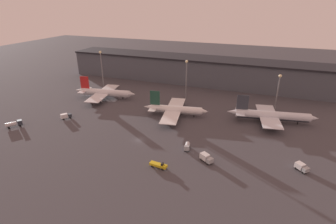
{
  "coord_description": "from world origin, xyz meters",
  "views": [
    {
      "loc": [
        49.45,
        -93.36,
        59.05
      ],
      "look_at": [
        5.6,
        22.09,
        6.0
      ],
      "focal_mm": 28.0,
      "sensor_mm": 36.0,
      "label": 1
    }
  ],
  "objects": [
    {
      "name": "lamp_post_0",
      "position": [
        -59.46,
        61.0,
        16.73
      ],
      "size": [
        1.8,
        1.8,
        26.51
      ],
      "color": "slate",
      "rests_on": "ground"
    },
    {
      "name": "service_vehicle_5",
      "position": [
        67.12,
        0.82,
        1.56
      ],
      "size": [
        5.28,
        5.13,
        2.76
      ],
      "rotation": [
        0.0,
        0.0,
        -0.74
      ],
      "color": "#9EA3A8",
      "rests_on": "ground"
    },
    {
      "name": "airplane_1",
      "position": [
        6.01,
        32.1,
        3.48
      ],
      "size": [
        36.04,
        38.2,
        13.58
      ],
      "rotation": [
        0.0,
        0.0,
        0.18
      ],
      "color": "white",
      "rests_on": "ground"
    },
    {
      "name": "airplane_2",
      "position": [
        55.52,
        41.5,
        3.81
      ],
      "size": [
        45.45,
        31.92,
        14.02
      ],
      "rotation": [
        0.0,
        0.0,
        0.18
      ],
      "color": "silver",
      "rests_on": "ground"
    },
    {
      "name": "service_vehicle_1",
      "position": [
        -47.64,
        7.17,
        1.63
      ],
      "size": [
        4.91,
        5.74,
        2.87
      ],
      "rotation": [
        0.0,
        0.0,
        0.96
      ],
      "color": "#282D38",
      "rests_on": "ground"
    },
    {
      "name": "service_vehicle_0",
      "position": [
        16.4,
        -16.55,
        1.17
      ],
      "size": [
        7.07,
        2.65,
        2.48
      ],
      "rotation": [
        0.0,
        0.0,
        -0.09
      ],
      "color": "gold",
      "rests_on": "ground"
    },
    {
      "name": "service_vehicle_2",
      "position": [
        -64.96,
        -10.11,
        1.71
      ],
      "size": [
        6.0,
        7.34,
        3.03
      ],
      "rotation": [
        0.0,
        0.0,
        0.97
      ],
      "color": "#282D38",
      "rests_on": "ground"
    },
    {
      "name": "lamp_post_1",
      "position": [
        3.2,
        61.0,
        15.83
      ],
      "size": [
        1.8,
        1.8,
        24.88
      ],
      "color": "slate",
      "rests_on": "ground"
    },
    {
      "name": "lamp_post_2",
      "position": [
        57.58,
        61.0,
        13.68
      ],
      "size": [
        1.8,
        1.8,
        21.01
      ],
      "color": "slate",
      "rests_on": "ground"
    },
    {
      "name": "service_vehicle_4",
      "position": [
        32.41,
        -6.06,
        1.74
      ],
      "size": [
        6.04,
        5.24,
        3.11
      ],
      "rotation": [
        0.0,
        0.0,
        -0.6
      ],
      "color": "#9EA3A8",
      "rests_on": "ground"
    },
    {
      "name": "terminal_building",
      "position": [
        0.0,
        97.41,
        9.8
      ],
      "size": [
        202.23,
        25.02,
        19.51
      ],
      "color": "#4C515B",
      "rests_on": "ground"
    },
    {
      "name": "airplane_0",
      "position": [
        -46.01,
        42.42,
        3.67
      ],
      "size": [
        41.03,
        36.34,
        13.8
      ],
      "rotation": [
        0.0,
        0.0,
        0.18
      ],
      "color": "silver",
      "rests_on": "ground"
    },
    {
      "name": "service_vehicle_3",
      "position": [
        22.77,
        -0.02,
        1.56
      ],
      "size": [
        2.88,
        5.02,
        2.67
      ],
      "rotation": [
        0.0,
        0.0,
        -1.39
      ],
      "color": "#9EA3A8",
      "rests_on": "ground"
    },
    {
      "name": "ground",
      "position": [
        0.0,
        0.0,
        0.0
      ],
      "size": [
        600.0,
        600.0,
        0.0
      ],
      "primitive_type": "plane",
      "color": "#423F44"
    }
  ]
}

